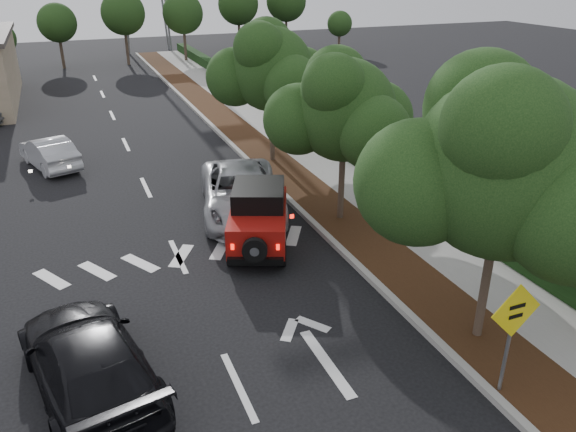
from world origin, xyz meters
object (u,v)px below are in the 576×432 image
red_jeep (259,215)px  black_suv_oncoming (89,361)px  silver_suv_ahead (241,192)px  speed_hump_sign (513,324)px

red_jeep → black_suv_oncoming: size_ratio=0.76×
silver_suv_ahead → black_suv_oncoming: (-5.48, -7.28, -0.05)m
silver_suv_ahead → speed_hump_sign: 10.70m
black_suv_oncoming → speed_hump_sign: speed_hump_sign is taller
red_jeep → black_suv_oncoming: (-5.28, -4.89, -0.22)m
red_jeep → silver_suv_ahead: (0.19, 2.39, -0.18)m
red_jeep → speed_hump_sign: 8.42m
black_suv_oncoming → speed_hump_sign: size_ratio=2.07×
silver_suv_ahead → speed_hump_sign: size_ratio=2.30×
silver_suv_ahead → black_suv_oncoming: 9.11m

